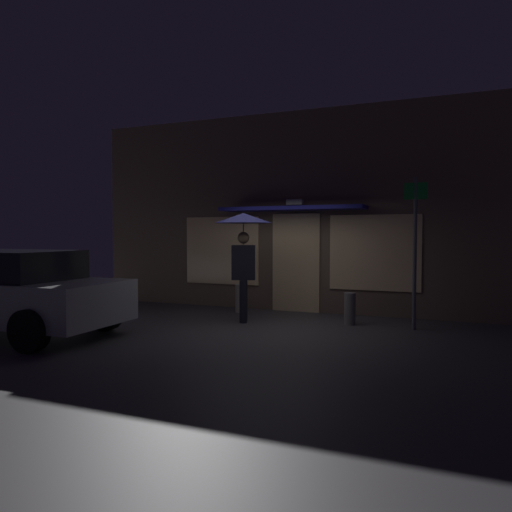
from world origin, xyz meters
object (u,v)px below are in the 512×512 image
object	(u,v)px
street_sign_post	(415,244)
sidewalk_bollard_2	(350,309)
person_with_umbrella	(243,236)
parked_car	(4,291)
sidewalk_bollard	(241,298)

from	to	relation	value
street_sign_post	sidewalk_bollard_2	world-z (taller)	street_sign_post
person_with_umbrella	street_sign_post	size ratio (longest dim) A/B	0.78
person_with_umbrella	sidewalk_bollard_2	size ratio (longest dim) A/B	3.49
parked_car	sidewalk_bollard	bearing A→B (deg)	51.46
parked_car	sidewalk_bollard_2	size ratio (longest dim) A/B	7.07
person_with_umbrella	sidewalk_bollard_2	xyz separation A→B (m)	(2.00, 0.52, -1.39)
street_sign_post	sidewalk_bollard	bearing A→B (deg)	171.07
parked_car	sidewalk_bollard	world-z (taller)	parked_car
sidewalk_bollard	sidewalk_bollard_2	xyz separation A→B (m)	(2.57, -0.57, -0.00)
sidewalk_bollard_2	street_sign_post	bearing A→B (deg)	-0.84
person_with_umbrella	street_sign_post	world-z (taller)	street_sign_post
street_sign_post	person_with_umbrella	bearing A→B (deg)	-170.97
street_sign_post	sidewalk_bollard	xyz separation A→B (m)	(-3.74, 0.59, -1.24)
person_with_umbrella	parked_car	world-z (taller)	person_with_umbrella
sidewalk_bollard_2	parked_car	bearing A→B (deg)	-149.32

